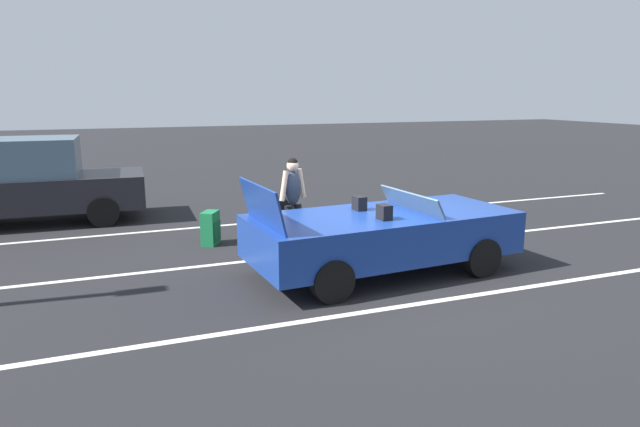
{
  "coord_description": "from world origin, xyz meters",
  "views": [
    {
      "loc": [
        -3.91,
        -7.44,
        2.75
      ],
      "look_at": [
        -0.58,
        1.16,
        0.75
      ],
      "focal_mm": 31.39,
      "sensor_mm": 36.0,
      "label": 1
    }
  ],
  "objects_px": {
    "parked_sedan_near": "(31,182)",
    "traveler_person": "(293,199)",
    "suitcase_large_black": "(280,218)",
    "suitcase_medium_bright": "(211,228)",
    "convertible_car": "(393,234)"
  },
  "relations": [
    {
      "from": "suitcase_large_black",
      "to": "parked_sedan_near",
      "type": "bearing_deg",
      "value": -154.74
    },
    {
      "from": "traveler_person",
      "to": "parked_sedan_near",
      "type": "relative_size",
      "value": 0.36
    },
    {
      "from": "suitcase_medium_bright",
      "to": "traveler_person",
      "type": "bearing_deg",
      "value": -4.74
    },
    {
      "from": "convertible_car",
      "to": "suitcase_medium_bright",
      "type": "bearing_deg",
      "value": 128.48
    },
    {
      "from": "convertible_car",
      "to": "traveler_person",
      "type": "relative_size",
      "value": 2.58
    },
    {
      "from": "traveler_person",
      "to": "parked_sedan_near",
      "type": "height_order",
      "value": "parked_sedan_near"
    },
    {
      "from": "suitcase_medium_bright",
      "to": "traveler_person",
      "type": "height_order",
      "value": "traveler_person"
    },
    {
      "from": "convertible_car",
      "to": "suitcase_medium_bright",
      "type": "distance_m",
      "value": 3.53
    },
    {
      "from": "traveler_person",
      "to": "suitcase_medium_bright",
      "type": "bearing_deg",
      "value": -149.35
    },
    {
      "from": "convertible_car",
      "to": "suitcase_large_black",
      "type": "bearing_deg",
      "value": 106.44
    },
    {
      "from": "parked_sedan_near",
      "to": "convertible_car",
      "type": "bearing_deg",
      "value": -43.21
    },
    {
      "from": "suitcase_large_black",
      "to": "suitcase_medium_bright",
      "type": "bearing_deg",
      "value": -116.93
    },
    {
      "from": "suitcase_large_black",
      "to": "suitcase_medium_bright",
      "type": "distance_m",
      "value": 1.37
    },
    {
      "from": "parked_sedan_near",
      "to": "traveler_person",
      "type": "bearing_deg",
      "value": -39.52
    },
    {
      "from": "traveler_person",
      "to": "convertible_car",
      "type": "bearing_deg",
      "value": 9.6
    }
  ]
}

